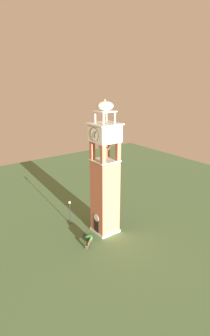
{
  "coord_description": "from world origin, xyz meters",
  "views": [
    {
      "loc": [
        28.6,
        -21.06,
        21.41
      ],
      "look_at": [
        0.0,
        0.0,
        9.6
      ],
      "focal_mm": 29.7,
      "sensor_mm": 36.0,
      "label": 1
    }
  ],
  "objects": [
    {
      "name": "ground",
      "position": [
        0.0,
        0.0,
        0.0
      ],
      "size": [
        80.0,
        80.0,
        0.0
      ],
      "primitive_type": "plane",
      "color": "#517547"
    },
    {
      "name": "clock_tower",
      "position": [
        0.0,
        -0.0,
        7.77
      ],
      "size": [
        3.59,
        3.59,
        18.65
      ],
      "color": "#AD5B42",
      "rests_on": "ground"
    },
    {
      "name": "park_bench",
      "position": [
        1.86,
        -4.07,
        0.48
      ],
      "size": [
        1.41,
        1.47,
        0.95
      ],
      "color": "brown",
      "rests_on": "ground"
    },
    {
      "name": "lamp_post",
      "position": [
        -4.7,
        -3.09,
        2.61
      ],
      "size": [
        0.36,
        0.36,
        3.75
      ],
      "color": "black",
      "rests_on": "ground"
    },
    {
      "name": "trash_bin",
      "position": [
        0.03,
        -3.56,
        0.4
      ],
      "size": [
        0.52,
        0.52,
        0.8
      ],
      "primitive_type": "cylinder",
      "color": "#4C4C51",
      "rests_on": "ground"
    },
    {
      "name": "shrub_near_entry",
      "position": [
        0.94,
        -3.49,
        0.54
      ],
      "size": [
        1.19,
        1.19,
        1.08
      ],
      "primitive_type": "ellipsoid",
      "color": "#28562D",
      "rests_on": "ground"
    }
  ]
}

